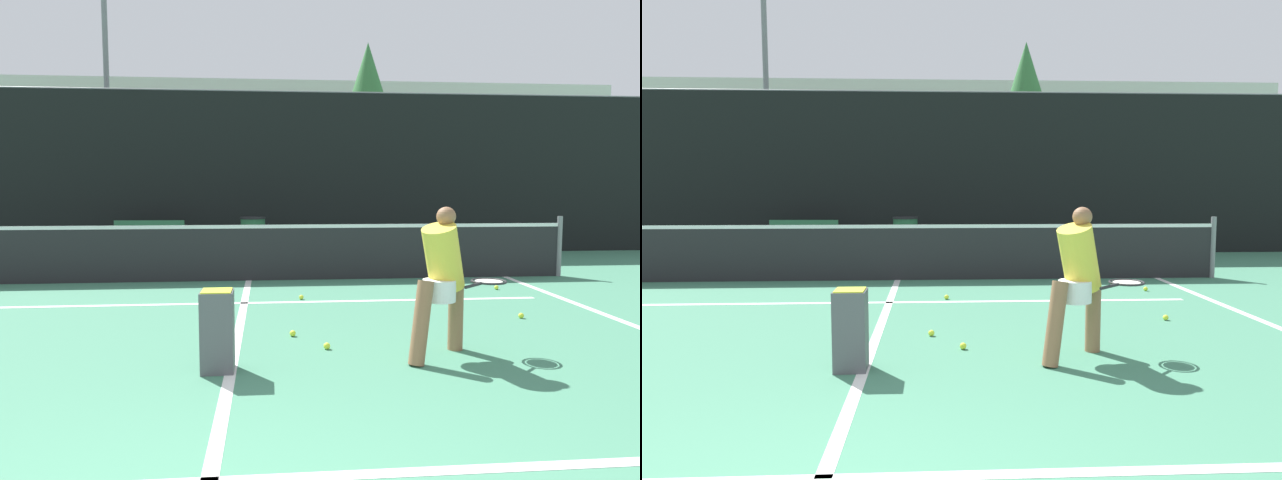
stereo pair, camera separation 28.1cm
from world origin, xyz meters
TOP-DOWN VIEW (x-y plane):
  - court_service_line at (0.00, 6.07)m, footprint 8.25×0.10m
  - court_center_mark at (0.00, 4.64)m, footprint 0.10×6.67m
  - court_sideline_right at (4.51, 4.64)m, footprint 0.10×7.67m
  - net at (0.00, 7.98)m, footprint 11.09×0.09m
  - fence_back at (0.00, 11.78)m, footprint 24.00×0.06m
  - player_practicing at (1.95, 3.45)m, footprint 1.16×0.76m
  - tennis_ball_scattered_1 at (3.38, 4.86)m, footprint 0.07×0.07m
  - tennis_ball_scattered_2 at (3.86, 6.76)m, footprint 0.07×0.07m
  - tennis_ball_scattered_6 at (0.79, 6.26)m, footprint 0.07×0.07m
  - tennis_ball_scattered_7 at (0.58, 4.28)m, footprint 0.07×0.07m
  - tennis_ball_scattered_8 at (0.90, 3.76)m, footprint 0.07×0.07m
  - ball_hopper at (-0.11, 3.19)m, footprint 0.28×0.28m
  - courtside_bench at (-2.24, 10.88)m, footprint 1.52×0.44m
  - trash_bin at (0.02, 10.53)m, footprint 0.55×0.55m
  - parked_car at (-3.23, 15.78)m, footprint 1.88×4.51m
  - floodlight_mast at (-4.36, 15.95)m, footprint 1.10×0.24m
  - tree_west at (3.89, 18.59)m, footprint 2.49×2.49m
  - tree_mid at (-8.77, 21.05)m, footprint 2.79×2.79m
  - building_far at (0.00, 27.89)m, footprint 36.00×2.40m

SIDE VIEW (x-z plane):
  - court_service_line at x=0.00m, z-range 0.00..0.01m
  - court_center_mark at x=0.00m, z-range 0.00..0.01m
  - court_sideline_right at x=4.51m, z-range 0.00..0.01m
  - tennis_ball_scattered_1 at x=3.38m, z-range 0.00..0.07m
  - tennis_ball_scattered_2 at x=3.86m, z-range 0.00..0.07m
  - tennis_ball_scattered_6 at x=0.79m, z-range 0.00..0.07m
  - tennis_ball_scattered_7 at x=0.58m, z-range 0.00..0.07m
  - tennis_ball_scattered_8 at x=0.90m, z-range 0.00..0.07m
  - ball_hopper at x=-0.11m, z-range 0.02..0.73m
  - courtside_bench at x=-2.24m, z-range 0.03..0.89m
  - trash_bin at x=0.02m, z-range 0.00..0.95m
  - net at x=0.00m, z-range -0.02..1.05m
  - parked_car at x=-3.23m, z-range -0.12..1.40m
  - player_practicing at x=1.95m, z-range 0.05..1.46m
  - fence_back at x=0.00m, z-range -0.01..3.80m
  - tree_mid at x=-8.77m, z-range 1.18..4.52m
  - building_far at x=0.00m, z-range 0.00..6.80m
  - tree_west at x=3.89m, z-range 1.35..7.99m
  - floodlight_mast at x=-4.36m, z-range 1.14..9.40m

